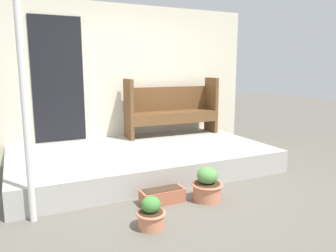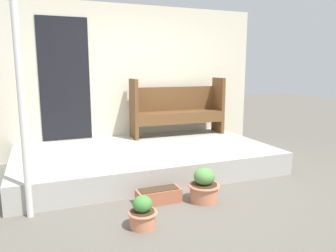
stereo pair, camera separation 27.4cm
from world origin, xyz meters
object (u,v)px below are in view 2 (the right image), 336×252
(support_post, at_px, (21,97))
(flower_pot_left, at_px, (143,214))
(planter_box_rect, at_px, (159,196))
(bench, at_px, (177,107))
(flower_pot_middle, at_px, (204,187))

(support_post, distance_m, flower_pot_left, 1.64)
(flower_pot_left, distance_m, planter_box_rect, 0.61)
(planter_box_rect, bearing_deg, support_post, 173.61)
(support_post, distance_m, bench, 3.14)
(support_post, height_order, planter_box_rect, support_post)
(flower_pot_middle, height_order, planter_box_rect, flower_pot_middle)
(bench, bearing_deg, planter_box_rect, -117.38)
(flower_pot_middle, bearing_deg, planter_box_rect, 163.83)
(bench, distance_m, planter_box_rect, 2.43)
(bench, height_order, flower_pot_left, bench)
(support_post, bearing_deg, bench, 37.14)
(bench, height_order, planter_box_rect, bench)
(flower_pot_middle, bearing_deg, flower_pot_left, -157.78)
(bench, bearing_deg, flower_pot_left, -118.69)
(bench, xyz_separation_m, flower_pot_left, (-1.45, -2.53, -0.69))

